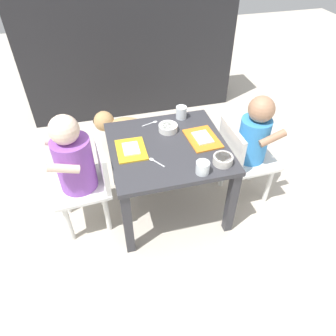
{
  "coord_description": "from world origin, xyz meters",
  "views": [
    {
      "loc": [
        -0.33,
        -1.25,
        1.41
      ],
      "look_at": [
        0.0,
        0.0,
        0.28
      ],
      "focal_mm": 33.74,
      "sensor_mm": 36.0,
      "label": 1
    }
  ],
  "objects_px": {
    "water_cup_left": "(181,113)",
    "spoon_by_right_tray": "(155,161)",
    "seated_child_right": "(252,139)",
    "spoon_by_left_tray": "(151,123)",
    "seated_child_left": "(77,163)",
    "dog": "(124,128)",
    "cereal_bowl_right_side": "(168,128)",
    "veggie_bowl_near": "(223,160)",
    "dining_table": "(168,156)",
    "water_cup_right": "(203,168)",
    "food_tray_left": "(131,150)",
    "food_tray_right": "(203,138)"
  },
  "relations": [
    {
      "from": "seated_child_right",
      "to": "spoon_by_left_tray",
      "type": "relative_size",
      "value": 6.73
    },
    {
      "from": "dog",
      "to": "water_cup_right",
      "type": "distance_m",
      "value": 0.9
    },
    {
      "from": "seated_child_left",
      "to": "water_cup_right",
      "type": "bearing_deg",
      "value": -22.24
    },
    {
      "from": "water_cup_right",
      "to": "food_tray_right",
      "type": "bearing_deg",
      "value": 70.34
    },
    {
      "from": "seated_child_left",
      "to": "veggie_bowl_near",
      "type": "distance_m",
      "value": 0.71
    },
    {
      "from": "food_tray_right",
      "to": "veggie_bowl_near",
      "type": "distance_m",
      "value": 0.21
    },
    {
      "from": "cereal_bowl_right_side",
      "to": "veggie_bowl_near",
      "type": "bearing_deg",
      "value": -61.05
    },
    {
      "from": "water_cup_right",
      "to": "spoon_by_right_tray",
      "type": "distance_m",
      "value": 0.23
    },
    {
      "from": "veggie_bowl_near",
      "to": "dining_table",
      "type": "bearing_deg",
      "value": 137.37
    },
    {
      "from": "veggie_bowl_near",
      "to": "food_tray_left",
      "type": "bearing_deg",
      "value": 152.91
    },
    {
      "from": "water_cup_right",
      "to": "veggie_bowl_near",
      "type": "distance_m",
      "value": 0.12
    },
    {
      "from": "spoon_by_right_tray",
      "to": "food_tray_right",
      "type": "bearing_deg",
      "value": 22.82
    },
    {
      "from": "seated_child_right",
      "to": "spoon_by_left_tray",
      "type": "distance_m",
      "value": 0.56
    },
    {
      "from": "food_tray_left",
      "to": "water_cup_right",
      "type": "distance_m",
      "value": 0.38
    },
    {
      "from": "water_cup_right",
      "to": "food_tray_left",
      "type": "bearing_deg",
      "value": 139.66
    },
    {
      "from": "seated_child_right",
      "to": "cereal_bowl_right_side",
      "type": "distance_m",
      "value": 0.46
    },
    {
      "from": "dog",
      "to": "water_cup_right",
      "type": "height_order",
      "value": "water_cup_right"
    },
    {
      "from": "water_cup_right",
      "to": "cereal_bowl_right_side",
      "type": "xyz_separation_m",
      "value": [
        -0.07,
        0.37,
        -0.01
      ]
    },
    {
      "from": "water_cup_right",
      "to": "dining_table",
      "type": "bearing_deg",
      "value": 112.97
    },
    {
      "from": "water_cup_left",
      "to": "veggie_bowl_near",
      "type": "distance_m",
      "value": 0.45
    },
    {
      "from": "dining_table",
      "to": "water_cup_right",
      "type": "bearing_deg",
      "value": -67.03
    },
    {
      "from": "water_cup_left",
      "to": "cereal_bowl_right_side",
      "type": "bearing_deg",
      "value": -134.48
    },
    {
      "from": "food_tray_left",
      "to": "cereal_bowl_right_side",
      "type": "height_order",
      "value": "cereal_bowl_right_side"
    },
    {
      "from": "dining_table",
      "to": "cereal_bowl_right_side",
      "type": "relative_size",
      "value": 5.86
    },
    {
      "from": "seated_child_right",
      "to": "water_cup_left",
      "type": "distance_m",
      "value": 0.42
    },
    {
      "from": "food_tray_left",
      "to": "water_cup_left",
      "type": "xyz_separation_m",
      "value": [
        0.33,
        0.23,
        0.02
      ]
    },
    {
      "from": "seated_child_left",
      "to": "veggie_bowl_near",
      "type": "bearing_deg",
      "value": -15.75
    },
    {
      "from": "seated_child_left",
      "to": "water_cup_right",
      "type": "height_order",
      "value": "seated_child_left"
    },
    {
      "from": "seated_child_left",
      "to": "food_tray_left",
      "type": "bearing_deg",
      "value": 3.55
    },
    {
      "from": "water_cup_left",
      "to": "spoon_by_right_tray",
      "type": "distance_m",
      "value": 0.42
    },
    {
      "from": "cereal_bowl_right_side",
      "to": "spoon_by_left_tray",
      "type": "bearing_deg",
      "value": 129.03
    },
    {
      "from": "dining_table",
      "to": "seated_child_right",
      "type": "xyz_separation_m",
      "value": [
        0.46,
        -0.03,
        0.05
      ]
    },
    {
      "from": "food_tray_left",
      "to": "spoon_by_right_tray",
      "type": "xyz_separation_m",
      "value": [
        0.1,
        -0.12,
        -0.0
      ]
    },
    {
      "from": "food_tray_right",
      "to": "water_cup_right",
      "type": "relative_size",
      "value": 3.41
    },
    {
      "from": "dining_table",
      "to": "veggie_bowl_near",
      "type": "bearing_deg",
      "value": -42.63
    },
    {
      "from": "dog",
      "to": "veggie_bowl_near",
      "type": "distance_m",
      "value": 0.91
    },
    {
      "from": "dog",
      "to": "veggie_bowl_near",
      "type": "height_order",
      "value": "veggie_bowl_near"
    },
    {
      "from": "dog",
      "to": "veggie_bowl_near",
      "type": "bearing_deg",
      "value": -63.93
    },
    {
      "from": "seated_child_left",
      "to": "spoon_by_right_tray",
      "type": "height_order",
      "value": "seated_child_left"
    },
    {
      "from": "water_cup_left",
      "to": "spoon_by_right_tray",
      "type": "bearing_deg",
      "value": -123.66
    },
    {
      "from": "dog",
      "to": "spoon_by_right_tray",
      "type": "distance_m",
      "value": 0.73
    },
    {
      "from": "water_cup_right",
      "to": "water_cup_left",
      "type": "bearing_deg",
      "value": 85.31
    },
    {
      "from": "seated_child_left",
      "to": "dining_table",
      "type": "bearing_deg",
      "value": 1.1
    },
    {
      "from": "seated_child_right",
      "to": "food_tray_right",
      "type": "xyz_separation_m",
      "value": [
        -0.27,
        0.04,
        0.03
      ]
    },
    {
      "from": "veggie_bowl_near",
      "to": "seated_child_left",
      "type": "bearing_deg",
      "value": 164.25
    },
    {
      "from": "seated_child_right",
      "to": "dog",
      "type": "relative_size",
      "value": 1.6
    },
    {
      "from": "dining_table",
      "to": "spoon_by_left_tray",
      "type": "height_order",
      "value": "spoon_by_left_tray"
    },
    {
      "from": "seated_child_left",
      "to": "dog",
      "type": "height_order",
      "value": "seated_child_left"
    },
    {
      "from": "dog",
      "to": "water_cup_left",
      "type": "distance_m",
      "value": 0.53
    },
    {
      "from": "seated_child_right",
      "to": "water_cup_right",
      "type": "distance_m",
      "value": 0.42
    }
  ]
}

